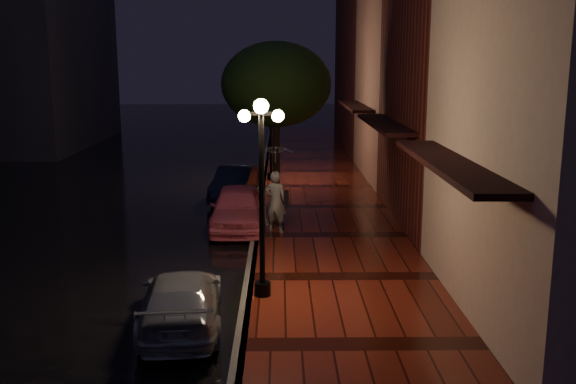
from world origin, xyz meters
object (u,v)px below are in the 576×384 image
(pink_car, at_px, (238,208))
(parking_meter, at_px, (263,214))
(silver_car, at_px, (181,300))
(streetlamp_far, at_px, (271,123))
(woman_with_umbrella, at_px, (276,175))
(navy_car, at_px, (235,183))
(street_tree, at_px, (276,87))
(streetlamp_near, at_px, (262,186))

(pink_car, relative_size, parking_meter, 2.99)
(pink_car, bearing_deg, silver_car, -95.47)
(parking_meter, bearing_deg, streetlamp_far, 80.48)
(pink_car, xyz_separation_m, silver_car, (-0.63, -7.58, -0.13))
(woman_with_umbrella, distance_m, parking_meter, 1.51)
(pink_car, bearing_deg, navy_car, 94.09)
(streetlamp_far, xyz_separation_m, pink_car, (-0.95, -7.76, -1.91))
(woman_with_umbrella, height_order, parking_meter, woman_with_umbrella)
(street_tree, bearing_deg, parking_meter, -92.97)
(pink_car, height_order, silver_car, pink_car)
(streetlamp_far, bearing_deg, pink_car, -96.98)
(street_tree, xyz_separation_m, pink_car, (-1.21, -4.75, -3.55))
(street_tree, bearing_deg, navy_car, -169.90)
(streetlamp_near, bearing_deg, navy_car, 97.07)
(streetlamp_far, relative_size, street_tree, 0.74)
(streetlamp_near, relative_size, navy_car, 1.13)
(streetlamp_far, relative_size, navy_car, 1.13)
(street_tree, bearing_deg, silver_car, -98.47)
(silver_car, distance_m, parking_meter, 5.73)
(silver_car, bearing_deg, parking_meter, -110.34)
(street_tree, distance_m, silver_car, 13.01)
(streetlamp_near, distance_m, parking_meter, 4.48)
(streetlamp_near, distance_m, street_tree, 11.12)
(street_tree, xyz_separation_m, silver_car, (-1.84, -12.34, -3.68))
(streetlamp_near, distance_m, silver_car, 2.91)
(silver_car, relative_size, parking_meter, 2.86)
(navy_car, relative_size, woman_with_umbrella, 1.45)
(streetlamp_near, bearing_deg, pink_car, 98.66)
(street_tree, bearing_deg, streetlamp_near, -91.35)
(silver_car, relative_size, woman_with_umbrella, 1.48)
(streetlamp_far, relative_size, silver_car, 1.11)
(street_tree, relative_size, woman_with_umbrella, 2.21)
(streetlamp_far, height_order, parking_meter, streetlamp_far)
(streetlamp_near, height_order, woman_with_umbrella, streetlamp_near)
(streetlamp_far, relative_size, parking_meter, 3.18)
(navy_car, bearing_deg, street_tree, 17.78)
(streetlamp_far, bearing_deg, parking_meter, -90.56)
(streetlamp_far, distance_m, silver_car, 15.56)
(parking_meter, bearing_deg, streetlamp_near, -97.65)
(streetlamp_near, relative_size, silver_car, 1.11)
(street_tree, distance_m, pink_car, 6.06)
(streetlamp_near, relative_size, parking_meter, 3.18)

